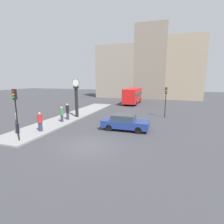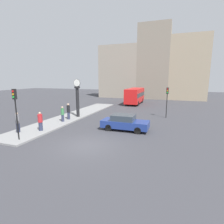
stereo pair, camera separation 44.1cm
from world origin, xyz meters
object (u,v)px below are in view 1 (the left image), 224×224
(street_clock, at_px, (76,99))
(pedestrian_black_jacket, at_px, (68,112))
(traffic_light_near, at_px, (15,104))
(traffic_light_far, at_px, (166,96))
(pedestrian_red_top, at_px, (40,122))
(sedan_car, at_px, (125,122))
(pedestrian_green_hoodie, at_px, (62,114))
(pedestrian_grey_jacket, at_px, (17,123))
(bus_distant, at_px, (133,95))

(street_clock, bearing_deg, pedestrian_black_jacket, -100.14)
(traffic_light_near, distance_m, pedestrian_black_jacket, 7.39)
(traffic_light_far, relative_size, street_clock, 0.81)
(pedestrian_black_jacket, bearing_deg, pedestrian_red_top, -88.56)
(street_clock, relative_size, pedestrian_black_jacket, 2.48)
(sedan_car, distance_m, street_clock, 7.65)
(sedan_car, xyz_separation_m, pedestrian_red_top, (-6.97, -3.12, 0.25))
(traffic_light_near, height_order, street_clock, street_clock)
(traffic_light_near, relative_size, pedestrian_black_jacket, 2.11)
(pedestrian_red_top, bearing_deg, pedestrian_black_jacket, 91.44)
(traffic_light_far, distance_m, street_clock, 10.86)
(pedestrian_green_hoodie, bearing_deg, traffic_light_near, -87.80)
(pedestrian_grey_jacket, xyz_separation_m, pedestrian_green_hoodie, (1.37, 4.58, -0.05))
(sedan_car, height_order, bus_distant, bus_distant)
(pedestrian_red_top, bearing_deg, pedestrian_green_hoodie, 92.09)
(bus_distant, xyz_separation_m, street_clock, (-4.04, -14.03, 0.66))
(sedan_car, distance_m, pedestrian_black_jacket, 7.26)
(street_clock, bearing_deg, traffic_light_near, -90.44)
(pedestrian_red_top, bearing_deg, pedestrian_grey_jacket, -144.75)
(traffic_light_far, bearing_deg, pedestrian_grey_jacket, -137.40)
(traffic_light_near, bearing_deg, sedan_car, 39.29)
(pedestrian_black_jacket, xyz_separation_m, pedestrian_green_hoodie, (-0.01, -1.13, -0.09))
(pedestrian_black_jacket, distance_m, pedestrian_green_hoodie, 1.14)
(pedestrian_red_top, height_order, pedestrian_black_jacket, pedestrian_black_jacket)
(traffic_light_far, xyz_separation_m, pedestrian_grey_jacket, (-11.90, -10.94, -1.63))
(sedan_car, height_order, pedestrian_grey_jacket, pedestrian_grey_jacket)
(pedestrian_red_top, bearing_deg, traffic_light_near, -87.64)
(bus_distant, xyz_separation_m, pedestrian_green_hoodie, (-4.34, -16.77, -0.68))
(pedestrian_green_hoodie, bearing_deg, street_clock, 83.78)
(pedestrian_red_top, height_order, pedestrian_green_hoodie, pedestrian_red_top)
(traffic_light_near, distance_m, pedestrian_red_top, 3.16)
(sedan_car, distance_m, pedestrian_red_top, 7.64)
(traffic_light_near, bearing_deg, pedestrian_black_jacket, 91.76)
(street_clock, relative_size, pedestrian_grey_jacket, 2.58)
(bus_distant, distance_m, pedestrian_black_jacket, 16.23)
(sedan_car, relative_size, pedestrian_green_hoodie, 2.63)
(traffic_light_near, height_order, pedestrian_black_jacket, traffic_light_near)
(pedestrian_red_top, distance_m, pedestrian_black_jacket, 4.66)
(traffic_light_near, relative_size, street_clock, 0.85)
(traffic_light_near, xyz_separation_m, traffic_light_far, (10.30, 12.38, -0.26))
(traffic_light_far, distance_m, pedestrian_black_jacket, 11.85)
(bus_distant, relative_size, pedestrian_green_hoodie, 4.36)
(traffic_light_near, bearing_deg, pedestrian_green_hoodie, 92.20)
(traffic_light_near, xyz_separation_m, pedestrian_black_jacket, (-0.22, 7.15, -1.85))
(street_clock, distance_m, pedestrian_green_hoodie, 3.06)
(pedestrian_red_top, xyz_separation_m, pedestrian_grey_jacket, (-1.50, -1.06, 0.05))
(bus_distant, xyz_separation_m, traffic_light_far, (6.19, -10.41, 1.00))
(sedan_car, height_order, pedestrian_green_hoodie, pedestrian_green_hoodie)
(traffic_light_far, bearing_deg, pedestrian_green_hoodie, -148.87)
(sedan_car, bearing_deg, pedestrian_grey_jacket, -153.72)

